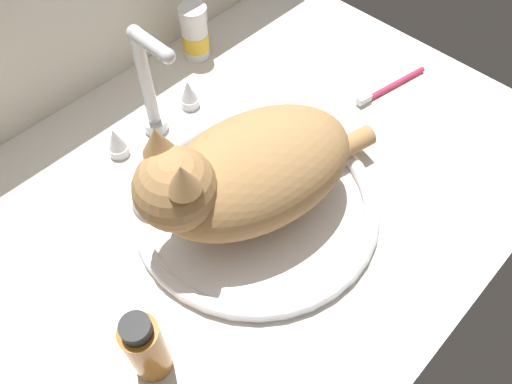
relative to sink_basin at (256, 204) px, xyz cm
name	(u,v)px	position (x,y,z in cm)	size (l,w,h in cm)	color
countertop	(211,222)	(-5.76, 3.75, -2.47)	(111.06, 68.86, 3.00)	silver
backsplash_wall	(38,16)	(-5.76, 39.38, 15.37)	(111.06, 2.40, 38.67)	silver
sink_basin	(256,204)	(0.00, 0.00, 0.00)	(35.84, 35.84, 2.23)	white
faucet	(151,96)	(0.00, 22.23, 6.73)	(18.19, 10.00, 19.92)	silver
cat	(242,175)	(-2.17, 0.53, 8.50)	(37.29, 23.44, 18.29)	tan
pill_bottle	(195,34)	(17.31, 31.97, 3.69)	(5.01, 5.01, 10.03)	white
amber_bottle	(146,347)	(-24.84, -6.93, 4.91)	(4.45, 4.45, 12.47)	#B2661E
toothbrush	(389,87)	(34.50, 0.67, -0.33)	(15.65, 4.01, 1.70)	#D83359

